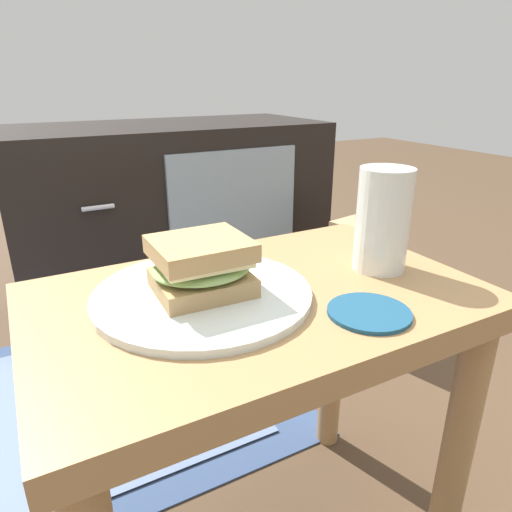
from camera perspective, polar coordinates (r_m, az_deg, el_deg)
name	(u,v)px	position (r m, az deg, el deg)	size (l,w,h in m)	color
side_table	(259,354)	(0.63, 0.34, -12.00)	(0.56, 0.36, 0.46)	#A37A4C
tv_cabinet	(172,215)	(1.54, -10.31, 4.96)	(0.96, 0.46, 0.58)	black
area_rug	(9,426)	(1.20, -28.20, -18.05)	(1.24, 0.72, 0.01)	#384C72
plate	(203,294)	(0.57, -6.63, -4.72)	(0.27, 0.27, 0.01)	silver
sandwich_front	(201,266)	(0.55, -6.79, -1.21)	(0.12, 0.11, 0.07)	tan
beer_glass	(383,221)	(0.65, 15.40, 4.24)	(0.07, 0.07, 0.14)	silver
coaster	(369,312)	(0.55, 13.81, -6.79)	(0.10, 0.10, 0.01)	navy
paper_bag	(362,276)	(1.38, 13.02, -2.41)	(0.23, 0.16, 0.34)	tan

